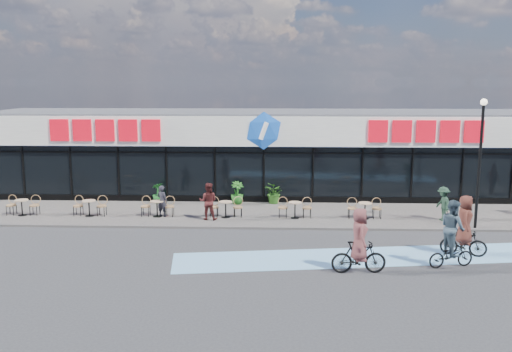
# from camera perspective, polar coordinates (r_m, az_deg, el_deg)

# --- Properties ---
(ground) EXTENTS (120.00, 120.00, 0.00)m
(ground) POSITION_cam_1_polar(r_m,az_deg,el_deg) (21.21, 0.34, -7.11)
(ground) COLOR #28282B
(ground) RESTS_ON ground
(sidewalk) EXTENTS (44.00, 5.00, 0.10)m
(sidewalk) POSITION_cam_1_polar(r_m,az_deg,el_deg) (25.53, 0.67, -4.06)
(sidewalk) COLOR #56504C
(sidewalk) RESTS_ON ground
(bike_lane) EXTENTS (14.17, 4.13, 0.01)m
(bike_lane) POSITION_cam_1_polar(r_m,az_deg,el_deg) (20.04, 11.82, -8.33)
(bike_lane) COLOR #6597BF
(bike_lane) RESTS_ON ground
(building) EXTENTS (30.60, 6.57, 4.75)m
(building) POSITION_cam_1_polar(r_m,az_deg,el_deg) (30.46, 0.96, 2.58)
(building) COLOR black
(building) RESTS_ON ground
(lamp_post) EXTENTS (0.28, 0.28, 5.43)m
(lamp_post) POSITION_cam_1_polar(r_m,az_deg,el_deg) (24.26, 22.54, 2.27)
(lamp_post) COLOR black
(lamp_post) RESTS_ON sidewalk
(bistro_set_0) EXTENTS (1.54, 0.62, 0.90)m
(bistro_set_0) POSITION_cam_1_polar(r_m,az_deg,el_deg) (27.36, -23.34, -2.85)
(bistro_set_0) COLOR tan
(bistro_set_0) RESTS_ON sidewalk
(bistro_set_1) EXTENTS (1.54, 0.62, 0.90)m
(bistro_set_1) POSITION_cam_1_polar(r_m,az_deg,el_deg) (26.16, -17.09, -3.03)
(bistro_set_1) COLOR tan
(bistro_set_1) RESTS_ON sidewalk
(bistro_set_2) EXTENTS (1.54, 0.62, 0.90)m
(bistro_set_2) POSITION_cam_1_polar(r_m,az_deg,el_deg) (25.30, -10.33, -3.18)
(bistro_set_2) COLOR tan
(bistro_set_2) RESTS_ON sidewalk
(bistro_set_3) EXTENTS (1.54, 0.62, 0.90)m
(bistro_set_3) POSITION_cam_1_polar(r_m,az_deg,el_deg) (24.80, -3.19, -3.29)
(bistro_set_3) COLOR tan
(bistro_set_3) RESTS_ON sidewalk
(bistro_set_4) EXTENTS (1.54, 0.62, 0.90)m
(bistro_set_4) POSITION_cam_1_polar(r_m,az_deg,el_deg) (24.71, 4.12, -3.35)
(bistro_set_4) COLOR tan
(bistro_set_4) RESTS_ON sidewalk
(bistro_set_5) EXTENTS (1.54, 0.62, 0.90)m
(bistro_set_5) POSITION_cam_1_polar(r_m,az_deg,el_deg) (25.02, 11.37, -3.36)
(bistro_set_5) COLOR tan
(bistro_set_5) RESTS_ON sidewalk
(potted_plant_left) EXTENTS (0.81, 0.81, 1.04)m
(potted_plant_left) POSITION_cam_1_polar(r_m,az_deg,el_deg) (28.03, -10.25, -1.77)
(potted_plant_left) COLOR #16501C
(potted_plant_left) RESTS_ON sidewalk
(potted_plant_mid) EXTENTS (0.87, 0.87, 1.16)m
(potted_plant_mid) POSITION_cam_1_polar(r_m,az_deg,el_deg) (27.37, -1.99, -1.78)
(potted_plant_mid) COLOR #1C5117
(potted_plant_mid) RESTS_ON sidewalk
(potted_plant_right) EXTENTS (1.28, 1.31, 1.10)m
(potted_plant_right) POSITION_cam_1_polar(r_m,az_deg,el_deg) (27.48, 1.97, -1.79)
(potted_plant_right) COLOR #285718
(potted_plant_right) RESTS_ON sidewalk
(patron_left) EXTENTS (0.62, 0.53, 1.44)m
(patron_left) POSITION_cam_1_polar(r_m,az_deg,el_deg) (25.19, -9.85, -2.60)
(patron_left) COLOR black
(patron_left) RESTS_ON sidewalk
(patron_right) EXTENTS (0.85, 0.68, 1.68)m
(patron_right) POSITION_cam_1_polar(r_m,az_deg,el_deg) (24.30, -5.06, -2.67)
(patron_right) COLOR #3F1716
(patron_right) RESTS_ON sidewalk
(pedestrian_a) EXTENTS (0.74, 1.07, 1.52)m
(pedestrian_a) POSITION_cam_1_polar(r_m,az_deg,el_deg) (25.49, 19.09, -2.76)
(pedestrian_a) COLOR #1A2F22
(pedestrian_a) RESTS_ON sidewalk
(cyclist_a) EXTENTS (1.71, 1.07, 2.33)m
(cyclist_a) POSITION_cam_1_polar(r_m,az_deg,el_deg) (19.44, 19.92, -6.18)
(cyclist_a) COLOR black
(cyclist_a) RESTS_ON ground
(cyclist_b) EXTENTS (1.68, 1.00, 2.22)m
(cyclist_b) POSITION_cam_1_polar(r_m,az_deg,el_deg) (20.88, 21.08, -5.34)
(cyclist_b) COLOR black
(cyclist_b) RESTS_ON ground
(cyclist_c) EXTENTS (1.84, 0.88, 2.19)m
(cyclist_c) POSITION_cam_1_polar(r_m,az_deg,el_deg) (18.09, 10.79, -7.35)
(cyclist_c) COLOR black
(cyclist_c) RESTS_ON ground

